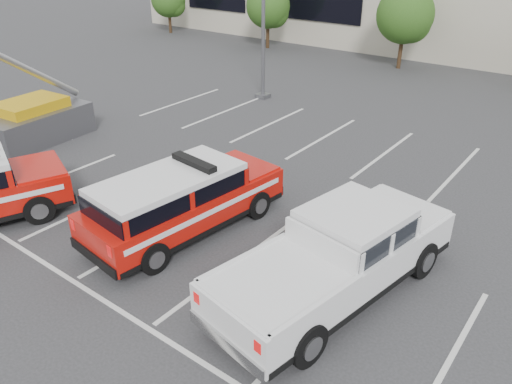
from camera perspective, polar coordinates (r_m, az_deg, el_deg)
ground at (r=12.78m, az=-2.55°, el=-8.42°), size 120.00×120.00×0.00m
stall_markings at (r=15.95m, az=7.80°, el=-0.74°), size 23.00×15.00×0.01m
tree_far_left at (r=43.81m, az=-9.86°, el=20.72°), size 2.77×2.77×3.99m
tree_left at (r=37.21m, az=1.54°, el=20.32°), size 3.07×3.07×4.42m
tree_mid_left at (r=32.40m, az=16.84°, el=18.62°), size 3.37×3.37×4.85m
fire_chief_suv at (r=13.90m, az=-8.37°, el=-1.44°), size 2.74×5.99×2.04m
white_pickup at (r=11.67m, az=9.25°, el=-8.00°), size 3.34×6.76×1.99m
utility_rig at (r=22.13m, az=-24.44°, el=7.29°), size 3.69×4.53×3.68m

